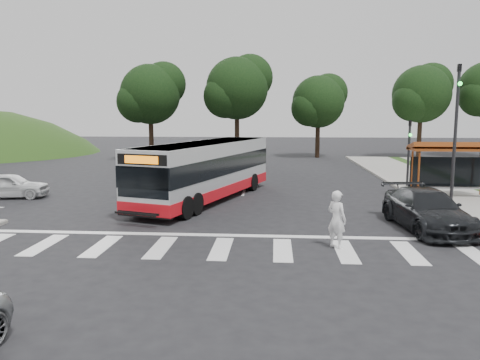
{
  "coord_description": "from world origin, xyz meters",
  "views": [
    {
      "loc": [
        1.72,
        -19.7,
        4.36
      ],
      "look_at": [
        0.26,
        -0.23,
        1.6
      ],
      "focal_mm": 35.0,
      "sensor_mm": 36.0,
      "label": 1
    }
  ],
  "objects": [
    {
      "name": "tree_north_b",
      "position": [
        6.07,
        28.06,
        5.66
      ],
      "size": [
        5.72,
        5.33,
        8.43
      ],
      "color": "black",
      "rests_on": "ground"
    },
    {
      "name": "curb_east",
      "position": [
        9.0,
        8.0,
        0.07
      ],
      "size": [
        0.3,
        40.0,
        0.15
      ],
      "primitive_type": "cube",
      "color": "#9E9991",
      "rests_on": "ground"
    },
    {
      "name": "pedestrian",
      "position": [
        3.75,
        -4.6,
        0.96
      ],
      "size": [
        0.82,
        0.82,
        1.91
      ],
      "primitive_type": "imported",
      "rotation": [
        0.0,
        0.0,
        2.36
      ],
      "color": "white",
      "rests_on": "ground"
    },
    {
      "name": "transit_bus",
      "position": [
        -1.75,
        3.64,
        1.47
      ],
      "size": [
        5.84,
        11.62,
        2.95
      ],
      "primitive_type": null,
      "rotation": [
        0.0,
        0.0,
        -0.31
      ],
      "color": "silver",
      "rests_on": "ground"
    },
    {
      "name": "traffic_signal_ne_tall",
      "position": [
        9.6,
        1.49,
        3.88
      ],
      "size": [
        0.18,
        0.37,
        6.5
      ],
      "color": "black",
      "rests_on": "ground"
    },
    {
      "name": "dark_sedan",
      "position": [
        7.5,
        -1.79,
        0.76
      ],
      "size": [
        2.71,
        5.42,
        1.51
      ],
      "primitive_type": "imported",
      "rotation": [
        0.0,
        0.0,
        0.12
      ],
      "color": "black",
      "rests_on": "ground"
    },
    {
      "name": "ground",
      "position": [
        0.0,
        0.0,
        0.0
      ],
      "size": [
        140.0,
        140.0,
        0.0
      ],
      "primitive_type": "plane",
      "color": "black",
      "rests_on": "ground"
    },
    {
      "name": "bus_shelter",
      "position": [
        10.8,
        5.1,
        2.35
      ],
      "size": [
        4.2,
        1.6,
        2.86
      ],
      "color": "#914118",
      "rests_on": "sidewalk_east"
    },
    {
      "name": "sidewalk_east",
      "position": [
        11.0,
        8.0,
        0.06
      ],
      "size": [
        4.0,
        40.0,
        0.12
      ],
      "primitive_type": "cube",
      "color": "gray",
      "rests_on": "ground"
    },
    {
      "name": "curb_east_red",
      "position": [
        9.0,
        -2.0,
        0.08
      ],
      "size": [
        0.32,
        6.0,
        0.15
      ],
      "primitive_type": "cube",
      "color": "maroon",
      "rests_on": "ground"
    },
    {
      "name": "tree_north_c",
      "position": [
        -9.92,
        24.06,
        6.29
      ],
      "size": [
        6.16,
        5.74,
        9.3
      ],
      "color": "black",
      "rests_on": "ground"
    },
    {
      "name": "crosswalk_ladder",
      "position": [
        0.0,
        -5.0,
        0.01
      ],
      "size": [
        18.0,
        2.6,
        0.01
      ],
      "primitive_type": "cube",
      "color": "silver",
      "rests_on": "ground"
    },
    {
      "name": "tree_ne_a",
      "position": [
        16.08,
        28.06,
        6.39
      ],
      "size": [
        6.16,
        5.74,
        9.3
      ],
      "color": "black",
      "rests_on": "parking_lot"
    },
    {
      "name": "tree_north_a",
      "position": [
        -1.92,
        26.07,
        6.92
      ],
      "size": [
        6.6,
        6.15,
        10.17
      ],
      "color": "black",
      "rests_on": "ground"
    },
    {
      "name": "traffic_signal_ne_short",
      "position": [
        9.6,
        8.49,
        2.48
      ],
      "size": [
        0.18,
        0.37,
        4.0
      ],
      "color": "black",
      "rests_on": "ground"
    },
    {
      "name": "west_car_white",
      "position": [
        -12.11,
        3.48,
        0.66
      ],
      "size": [
        4.08,
        2.19,
        1.32
      ],
      "primitive_type": "imported",
      "rotation": [
        0.0,
        0.0,
        1.74
      ],
      "color": "silver",
      "rests_on": "ground"
    }
  ]
}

